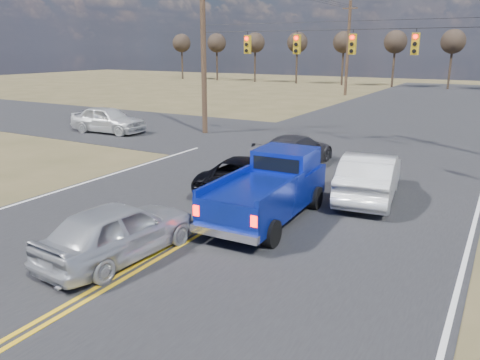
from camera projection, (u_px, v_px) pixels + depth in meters
The scene contains 12 objects.
ground at pixel (80, 302), 9.77m from camera, with size 160.00×160.00×0.00m, color brown.
road_main at pixel (282, 185), 18.11m from camera, with size 14.00×120.00×0.02m, color #28282B.
road_cross at pixel (346, 148), 24.78m from camera, with size 120.00×12.00×0.02m, color #28282B.
signal_gantry at pixel (361, 49), 22.98m from camera, with size 19.60×4.83×10.00m.
utility_poles at pixel (346, 46), 22.52m from camera, with size 19.60×58.32×10.00m.
treeline at pixel (394, 39), 30.70m from camera, with size 87.00×117.80×7.40m.
pickup_truck at pixel (270, 189), 14.26m from camera, with size 2.27×5.39×2.00m.
silver_suv at pixel (119, 230), 11.66m from camera, with size 1.75×4.34×1.48m, color #B2B4BB.
black_suv at pixel (247, 174), 17.20m from camera, with size 2.18×4.72×1.31m, color black.
white_car_queue at pixel (370, 176), 16.28m from camera, with size 1.74×4.98×1.64m, color silver.
dgrey_car_queue at pixel (295, 150), 20.87m from camera, with size 1.98×4.86×1.41m, color #39383D.
cross_car_west at pixel (108, 120), 29.02m from camera, with size 4.85×1.95×1.65m, color silver.
Camera 1 is at (7.25, -5.87, 5.12)m, focal length 35.00 mm.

